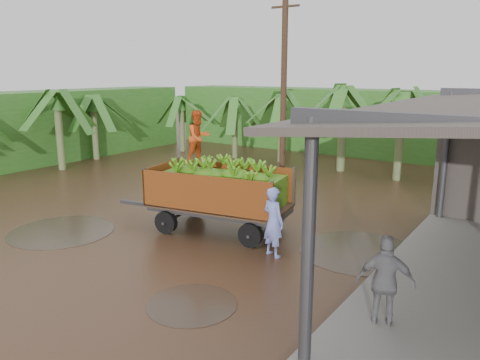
% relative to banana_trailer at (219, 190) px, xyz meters
% --- Properties ---
extents(ground, '(100.00, 100.00, 0.00)m').
position_rel_banana_trailer_xyz_m(ground, '(-0.18, -0.86, -1.24)').
color(ground, black).
rests_on(ground, ground).
extents(hedge_north, '(22.00, 3.00, 3.60)m').
position_rel_banana_trailer_xyz_m(hedge_north, '(-2.18, 15.14, 0.56)').
color(hedge_north, '#2D661E').
rests_on(hedge_north, ground).
extents(hedge_west, '(3.00, 18.00, 3.60)m').
position_rel_banana_trailer_xyz_m(hedge_west, '(-14.18, 3.14, 0.56)').
color(hedge_west, '#2D661E').
rests_on(hedge_west, ground).
extents(banana_trailer, '(5.67, 2.64, 3.48)m').
position_rel_banana_trailer_xyz_m(banana_trailer, '(0.00, 0.00, 0.00)').
color(banana_trailer, '#9C4A16').
rests_on(banana_trailer, ground).
extents(man_blue, '(0.76, 0.61, 1.81)m').
position_rel_banana_trailer_xyz_m(man_blue, '(2.30, -0.78, -0.34)').
color(man_blue, '#7784DA').
rests_on(man_blue, ground).
extents(man_grey, '(1.13, 0.75, 1.78)m').
position_rel_banana_trailer_xyz_m(man_grey, '(5.72, -2.58, -0.35)').
color(man_grey, slate).
rests_on(man_grey, ground).
extents(utility_pole, '(1.20, 0.24, 7.58)m').
position_rel_banana_trailer_xyz_m(utility_pole, '(-1.34, 6.08, 2.61)').
color(utility_pole, '#47301E').
rests_on(utility_pole, ground).
extents(banana_plants, '(24.72, 20.51, 4.12)m').
position_rel_banana_trailer_xyz_m(banana_plants, '(-4.91, 5.82, 0.59)').
color(banana_plants, '#2D661E').
rests_on(banana_plants, ground).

